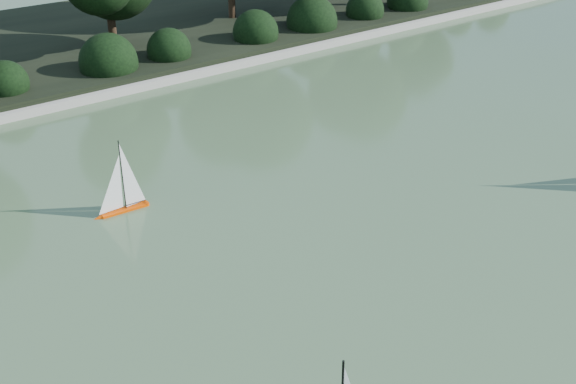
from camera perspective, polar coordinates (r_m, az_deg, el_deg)
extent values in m
plane|color=#3A5432|center=(9.82, 10.96, -6.67)|extent=(80.00, 80.00, 0.00)
cube|color=gray|center=(16.40, -12.99, 7.89)|extent=(40.00, 0.35, 0.18)
cube|color=black|center=(19.94, -18.15, 10.92)|extent=(40.00, 8.00, 0.30)
cylinder|color=black|center=(18.73, -13.67, 12.01)|extent=(0.20, 0.20, 1.26)
sphere|color=black|center=(16.44, -20.82, 8.15)|extent=(1.10, 1.10, 1.10)
sphere|color=black|center=(17.08, -14.47, 9.78)|extent=(1.10, 1.10, 1.10)
sphere|color=black|center=(17.92, -8.58, 11.17)|extent=(1.10, 1.10, 1.10)
sphere|color=black|center=(18.93, -3.23, 12.32)|extent=(1.10, 1.10, 1.10)
sphere|color=black|center=(20.09, 1.59, 13.26)|extent=(1.10, 1.10, 1.10)
sphere|color=black|center=(21.37, 5.88, 14.02)|extent=(1.10, 1.10, 1.10)
sphere|color=black|center=(22.76, 9.68, 14.63)|extent=(1.10, 1.10, 1.10)
cube|color=#F04400|center=(11.46, -12.83, -1.29)|extent=(0.74, 0.19, 0.07)
cone|color=#F04400|center=(11.34, -14.80, -1.87)|extent=(0.16, 0.16, 0.15)
cylinder|color=#F04400|center=(11.58, -11.16, -0.81)|extent=(0.09, 0.09, 0.07)
cylinder|color=black|center=(11.20, -12.98, 1.47)|extent=(0.02, 0.02, 1.14)
cylinder|color=black|center=(11.48, -11.96, -0.68)|extent=(0.34, 0.03, 0.01)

